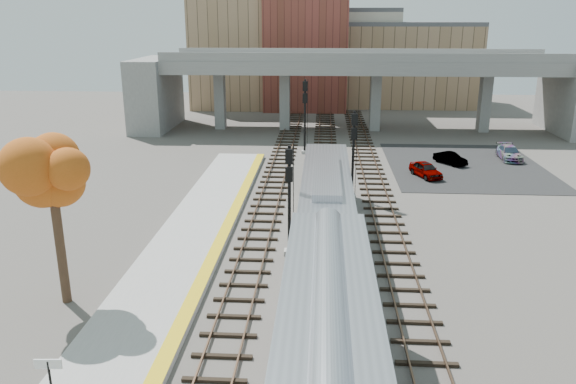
% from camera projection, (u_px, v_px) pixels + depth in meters
% --- Properties ---
extents(ground, '(160.00, 160.00, 0.00)m').
position_uv_depth(ground, '(304.00, 310.00, 26.45)').
color(ground, '#47423D').
rests_on(ground, ground).
extents(platform, '(4.50, 60.00, 0.35)m').
position_uv_depth(platform, '(153.00, 302.00, 26.83)').
color(platform, '#9E9E99').
rests_on(platform, ground).
extents(yellow_strip, '(0.70, 60.00, 0.01)m').
position_uv_depth(yellow_strip, '(192.00, 300.00, 26.66)').
color(yellow_strip, yellow).
rests_on(yellow_strip, platform).
extents(tracks, '(10.70, 95.00, 0.25)m').
position_uv_depth(tracks, '(324.00, 218.00, 38.28)').
color(tracks, black).
rests_on(tracks, ground).
extents(overpass, '(54.00, 12.00, 9.50)m').
position_uv_depth(overpass, '(359.00, 82.00, 67.32)').
color(overpass, slate).
rests_on(overpass, ground).
extents(buildings_far, '(43.00, 21.00, 20.60)m').
position_uv_depth(buildings_far, '(328.00, 54.00, 87.48)').
color(buildings_far, '#9B7B5A').
rests_on(buildings_far, ground).
extents(parking_lot, '(14.00, 18.00, 0.04)m').
position_uv_depth(parking_lot, '(465.00, 165.00, 52.29)').
color(parking_lot, black).
rests_on(parking_lot, ground).
extents(locomotive, '(3.02, 19.05, 4.10)m').
position_uv_depth(locomotive, '(326.00, 204.00, 34.26)').
color(locomotive, '#A8AAB2').
rests_on(locomotive, ground).
extents(signal_mast_near, '(0.60, 0.64, 6.48)m').
position_uv_depth(signal_mast_near, '(289.00, 204.00, 31.64)').
color(signal_mast_near, '#9E9E99').
rests_on(signal_mast_near, ground).
extents(signal_mast_mid, '(0.60, 0.64, 6.68)m').
position_uv_depth(signal_mast_mid, '(353.00, 157.00, 41.74)').
color(signal_mast_mid, '#9E9E99').
rests_on(signal_mast_mid, ground).
extents(signal_mast_far, '(0.60, 0.64, 7.44)m').
position_uv_depth(signal_mast_far, '(305.00, 117.00, 55.87)').
color(signal_mast_far, '#9E9E99').
rests_on(signal_mast_far, ground).
extents(station_sign, '(0.90, 0.11, 2.27)m').
position_uv_depth(station_sign, '(50.00, 377.00, 18.29)').
color(station_sign, black).
rests_on(station_sign, platform).
extents(tree, '(3.60, 3.60, 8.92)m').
position_uv_depth(tree, '(50.00, 170.00, 25.29)').
color(tree, '#382619').
rests_on(tree, ground).
extents(car_a, '(2.77, 4.06, 1.28)m').
position_uv_depth(car_a, '(426.00, 170.00, 48.31)').
color(car_a, '#99999E').
rests_on(car_a, parking_lot).
extents(car_b, '(2.91, 3.45, 1.12)m').
position_uv_depth(car_b, '(450.00, 158.00, 52.48)').
color(car_b, '#99999E').
rests_on(car_b, parking_lot).
extents(car_c, '(2.05, 4.56, 1.30)m').
position_uv_depth(car_c, '(509.00, 153.00, 54.26)').
color(car_c, '#99999E').
rests_on(car_c, parking_lot).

